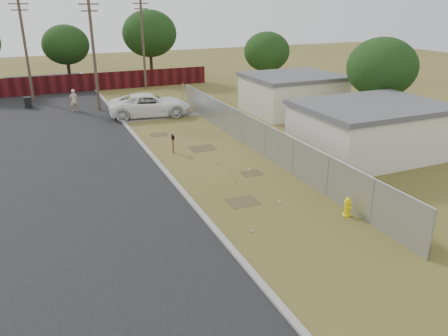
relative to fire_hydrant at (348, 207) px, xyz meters
name	(u,v)px	position (x,y,z in m)	size (l,w,h in m)	color
ground	(217,164)	(-2.70, 8.03, -0.41)	(120.00, 120.00, 0.00)	brown
street	(76,140)	(-9.46, 16.08, -0.40)	(15.10, 60.00, 0.12)	black
chainlink_fence	(257,139)	(0.42, 9.06, 0.38)	(0.10, 27.06, 2.02)	gray
privacy_fence	(64,84)	(-8.70, 33.03, 0.49)	(30.00, 0.12, 1.80)	#4B1013
utility_poles	(90,48)	(-6.37, 28.70, 4.28)	(12.60, 8.24, 9.00)	brown
houses	(327,109)	(7.00, 11.17, 1.15)	(9.30, 17.24, 3.10)	silver
horizon_trees	(133,44)	(-1.86, 31.59, 4.21)	(33.32, 31.94, 7.78)	#372818
fire_hydrant	(348,207)	(0.00, 0.00, 0.00)	(0.45, 0.45, 0.89)	yellow
mailbox	(173,139)	(-4.33, 10.92, 0.50)	(0.27, 0.51, 1.16)	brown
pickup_truck	(150,105)	(-3.26, 20.43, 0.48)	(2.97, 6.45, 1.79)	white
pedestrian	(74,100)	(-8.63, 24.55, 0.51)	(0.67, 0.44, 1.84)	#C4AB90
trash_bin	(28,102)	(-12.17, 27.42, 0.07)	(0.63, 0.69, 0.95)	black
scattered_litter	(234,177)	(-2.66, 5.84, -0.37)	(3.13, 12.08, 0.07)	white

